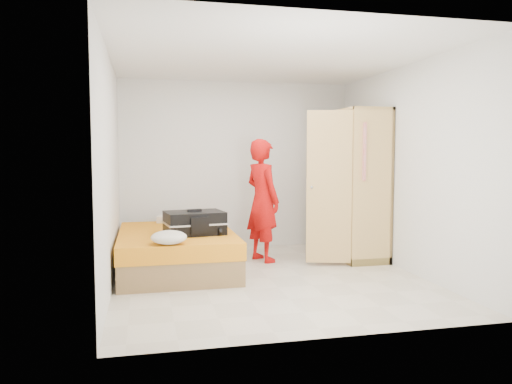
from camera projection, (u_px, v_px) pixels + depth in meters
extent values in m
plane|color=beige|center=(268.00, 278.00, 6.00)|extent=(4.00, 4.00, 0.00)
plane|color=white|center=(269.00, 58.00, 5.79)|extent=(4.00, 4.00, 0.00)
cube|color=white|center=(237.00, 165.00, 7.84)|extent=(3.60, 0.02, 2.60)
cube|color=white|center=(330.00, 179.00, 3.95)|extent=(3.60, 0.02, 2.60)
cube|color=white|center=(110.00, 171.00, 5.49)|extent=(0.02, 4.00, 2.60)
cube|color=white|center=(407.00, 169.00, 6.29)|extent=(0.02, 4.00, 2.60)
cube|color=olive|center=(176.00, 259.00, 6.38)|extent=(1.40, 2.00, 0.30)
cube|color=gold|center=(176.00, 239.00, 6.36)|extent=(1.42, 2.02, 0.20)
cube|color=#D9B369|center=(372.00, 184.00, 7.18)|extent=(0.04, 1.20, 2.10)
cube|color=#D9B369|center=(373.00, 187.00, 6.55)|extent=(0.58, 0.04, 2.10)
cube|color=#D9B369|center=(339.00, 182.00, 7.68)|extent=(0.58, 0.04, 2.10)
cube|color=#D9B369|center=(356.00, 112.00, 7.03)|extent=(0.58, 1.20, 0.04)
cube|color=tan|center=(354.00, 253.00, 7.20)|extent=(0.58, 1.20, 0.10)
cube|color=#D9B369|center=(329.00, 183.00, 7.35)|extent=(0.04, 0.59, 2.00)
cube|color=#D9B369|center=(329.00, 187.00, 6.53)|extent=(0.58, 0.20, 2.00)
cylinder|color=#B2B2B7|center=(356.00, 123.00, 7.05)|extent=(0.02, 1.10, 0.02)
imported|color=red|center=(262.00, 200.00, 6.89)|extent=(0.62, 0.73, 1.69)
cube|color=black|center=(194.00, 223.00, 6.15)|extent=(0.76, 0.59, 0.28)
cube|color=black|center=(194.00, 210.00, 6.14)|extent=(0.18, 0.08, 0.03)
ellipsoid|color=beige|center=(169.00, 237.00, 5.47)|extent=(0.40, 0.40, 0.15)
cube|color=beige|center=(176.00, 219.00, 7.18)|extent=(0.57, 0.38, 0.09)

